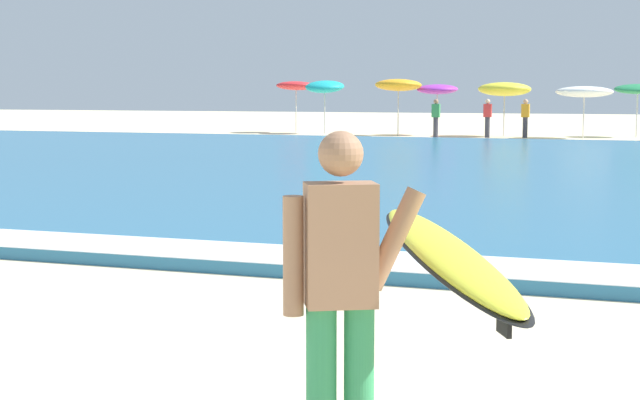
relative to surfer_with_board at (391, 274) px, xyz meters
The scene contains 13 objects.
sea 18.96m from the surfer_with_board, 98.69° to the left, with size 120.00×28.00×0.14m, color teal.
surf_foam 6.11m from the surfer_with_board, 118.27° to the left, with size 120.00×1.20×0.01m, color white.
surfer_with_board is the anchor object (origin of this frame).
beach_umbrella_0 40.99m from the surfer_with_board, 111.71° to the left, with size 1.81×1.83×2.38m.
beach_umbrella_1 39.81m from the surfer_with_board, 109.89° to the left, with size 1.74×1.79×2.44m.
beach_umbrella_2 37.79m from the surfer_with_board, 105.16° to the left, with size 1.99×2.01×2.46m.
beach_umbrella_3 38.54m from the surfer_with_board, 102.66° to the left, with size 1.78×1.79×2.21m.
beach_umbrella_4 37.86m from the surfer_with_board, 98.41° to the left, with size 2.21×2.23×2.32m.
beach_umbrella_5 36.79m from the surfer_with_board, 93.46° to the left, with size 2.28×2.29×2.14m.
beach_umbrella_6 38.59m from the surfer_with_board, 90.36° to the left, with size 1.90×1.93×2.26m.
beachgoer_near_row_left 36.74m from the surfer_with_board, 97.05° to the left, with size 0.32×0.20×1.58m.
beachgoer_near_row_mid 35.98m from the surfer_with_board, 102.72° to the left, with size 0.32×0.20×1.58m.
beachgoer_near_row_right 36.64m from the surfer_with_board, 99.43° to the left, with size 0.32×0.20×1.58m.
Camera 1 is at (4.14, -4.29, 1.92)m, focal length 55.76 mm.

